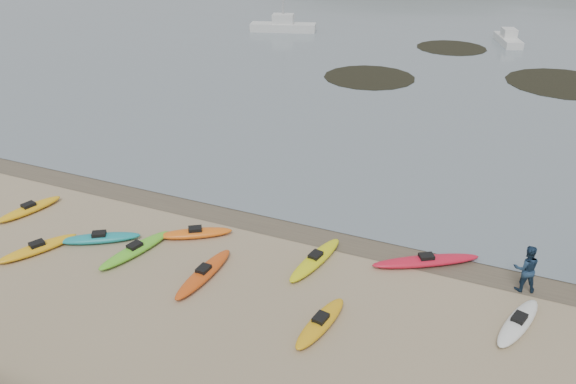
% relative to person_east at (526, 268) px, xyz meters
% --- Properties ---
extents(ground, '(600.00, 600.00, 0.00)m').
position_rel_person_east_xyz_m(ground, '(-9.84, 1.09, -0.93)').
color(ground, tan).
rests_on(ground, ground).
extents(wet_sand, '(60.00, 60.00, 0.00)m').
position_rel_person_east_xyz_m(wet_sand, '(-9.84, 0.79, -0.92)').
color(wet_sand, brown).
rests_on(wet_sand, ground).
extents(kayaks, '(22.61, 8.44, 0.34)m').
position_rel_person_east_xyz_m(kayaks, '(-10.92, -2.83, -0.76)').
color(kayaks, '#63D42A').
rests_on(kayaks, ground).
extents(person_east, '(1.06, 0.92, 1.86)m').
position_rel_person_east_xyz_m(person_east, '(0.00, 0.00, 0.00)').
color(person_east, '#1A324E').
rests_on(person_east, ground).
extents(kelp_mats, '(22.91, 20.54, 0.04)m').
position_rel_person_east_xyz_m(kelp_mats, '(-5.39, 30.52, -0.90)').
color(kelp_mats, black).
rests_on(kelp_mats, water).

